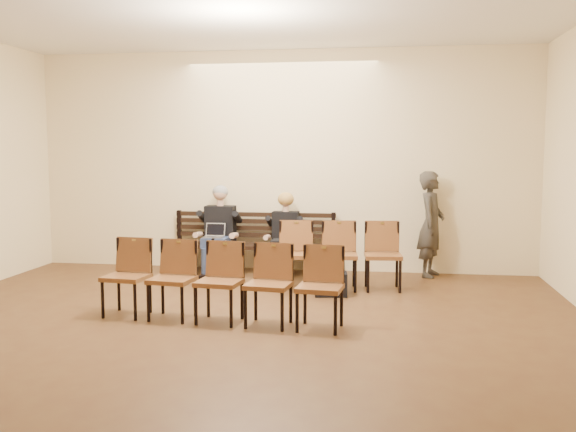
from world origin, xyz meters
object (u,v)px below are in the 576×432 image
Objects in this scene: passerby at (431,216)px; chair_row_front at (339,256)px; seated_woman at (285,238)px; bag at (331,284)px; seated_man at (219,230)px; laptop at (213,240)px; bench at (252,258)px; water_bottle at (290,242)px; chair_row_back at (219,283)px.

chair_row_front is (-1.32, -1.12, -0.45)m from passerby.
seated_woman reaches higher than bag.
seated_man is 4.52× the size of laptop.
seated_man is at bearing 93.93° from laptop.
bench is 0.72m from laptop.
seated_man is 6.38× the size of water_bottle.
laptop is 1.19m from water_bottle.
chair_row_front reaches higher than bench.
chair_row_back reaches higher than water_bottle.
bag is 0.25× the size of chair_row_front.
passerby is at bearing 35.02° from chair_row_front.
bag is 0.52m from chair_row_front.
laptop reaches higher than water_bottle.
seated_woman is 2.74× the size of bag.
bag is at bearing -34.89° from seated_man.
chair_row_back is (-0.31, -2.80, -0.13)m from seated_woman.
laptop reaches higher than bench.
water_bottle is at bearing 137.05° from chair_row_front.
bench is 0.93× the size of chair_row_back.
chair_row_back is (-2.53, -3.02, -0.47)m from passerby.
seated_man is at bearing -166.74° from bench.
seated_woman is at bearing 89.76° from chair_row_back.
chair_row_back is (-1.14, -1.50, 0.30)m from bag.
chair_row_front is (1.44, -1.02, 0.25)m from bench.
passerby reaches higher than chair_row_front.
chair_row_back is at bearing -75.35° from seated_man.
chair_row_front is at bearing -8.70° from laptop.
chair_row_front is (1.95, -0.90, -0.21)m from seated_man.
bag is at bearing -106.56° from chair_row_front.
chair_row_front is at bearing -44.94° from seated_woman.
chair_row_front is at bearing 78.81° from bag.
chair_row_front reaches higher than chair_row_back.
passerby is at bearing 2.08° from bench.
seated_woman is 1.28m from chair_row_front.
bag is at bearing -19.46° from laptop.
bag is (1.36, -1.42, -0.07)m from bench.
bench is 6.14× the size of bag.
seated_woman reaches higher than bench.
seated_woman is 5.41× the size of water_bottle.
chair_row_front is at bearing -24.85° from seated_man.
passerby is at bearing 3.85° from seated_man.
water_bottle is at bearing 119.87° from passerby.
chair_row_front is 0.61× the size of chair_row_back.
seated_man is 2.34m from bag.
chair_row_back reaches higher than laptop.
chair_row_back is at bearing 155.98° from passerby.
passerby is (2.10, 0.52, 0.37)m from water_bottle.
chair_row_front is (0.78, -0.60, -0.08)m from water_bottle.
passerby reaches higher than seated_man.
seated_man is at bearing 165.56° from water_bottle.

